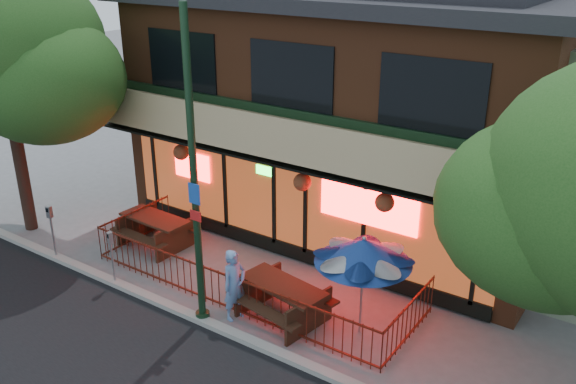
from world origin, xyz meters
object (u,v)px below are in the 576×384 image
(pedestrian, at_px, (235,285))
(street_tree_left, at_px, (2,36))
(patio_umbrella, at_px, (364,251))
(parking_meter_near, at_px, (111,249))
(street_light, at_px, (195,193))
(picnic_table_left, at_px, (155,227))
(parking_meter_far, at_px, (51,224))
(picnic_table_right, at_px, (283,296))

(pedestrian, bearing_deg, street_tree_left, 98.62)
(patio_umbrella, height_order, parking_meter_near, patio_umbrella)
(street_light, relative_size, patio_umbrella, 2.95)
(street_light, relative_size, parking_meter_near, 4.80)
(picnic_table_left, height_order, parking_meter_far, parking_meter_far)
(patio_umbrella, height_order, pedestrian, patio_umbrella)
(patio_umbrella, xyz_separation_m, pedestrian, (-2.63, -1.10, -1.17))
(street_tree_left, distance_m, patio_umbrella, 11.28)
(street_tree_left, distance_m, parking_meter_near, 6.62)
(parking_meter_near, bearing_deg, parking_meter_far, -180.00)
(street_light, bearing_deg, pedestrian, 42.00)
(street_tree_left, bearing_deg, pedestrian, -2.04)
(street_light, relative_size, picnic_table_right, 3.05)
(street_tree_left, relative_size, parking_meter_near, 5.53)
(street_light, bearing_deg, picnic_table_right, 36.95)
(pedestrian, relative_size, parking_meter_far, 1.10)
(street_light, height_order, picnic_table_left, street_light)
(picnic_table_right, relative_size, pedestrian, 1.34)
(pedestrian, relative_size, parking_meter_near, 1.17)
(parking_meter_near, xyz_separation_m, parking_meter_far, (-2.37, -0.00, 0.07))
(street_tree_left, bearing_deg, parking_meter_far, -21.30)
(patio_umbrella, bearing_deg, street_tree_left, -175.63)
(street_tree_left, bearing_deg, picnic_table_right, 2.02)
(parking_meter_far, bearing_deg, picnic_table_left, 51.82)
(street_tree_left, relative_size, picnic_table_left, 3.81)
(picnic_table_left, bearing_deg, street_light, -29.87)
(picnic_table_left, xyz_separation_m, pedestrian, (4.12, -1.54, 0.28))
(picnic_table_left, bearing_deg, street_tree_left, -162.08)
(picnic_table_left, relative_size, parking_meter_near, 1.45)
(patio_umbrella, height_order, parking_meter_far, patio_umbrella)
(pedestrian, height_order, parking_meter_far, pedestrian)
(picnic_table_right, bearing_deg, pedestrian, -146.53)
(street_light, distance_m, picnic_table_left, 4.85)
(street_light, relative_size, parking_meter_far, 4.49)
(picnic_table_left, height_order, patio_umbrella, patio_umbrella)
(street_tree_left, relative_size, pedestrian, 4.71)
(picnic_table_left, bearing_deg, parking_meter_near, -71.81)
(parking_meter_near, bearing_deg, pedestrian, 9.61)
(picnic_table_right, height_order, pedestrian, pedestrian)
(picnic_table_right, distance_m, parking_meter_near, 4.51)
(street_tree_left, xyz_separation_m, parking_meter_far, (2.22, -0.87, -4.61))
(street_light, height_order, picnic_table_right, street_light)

